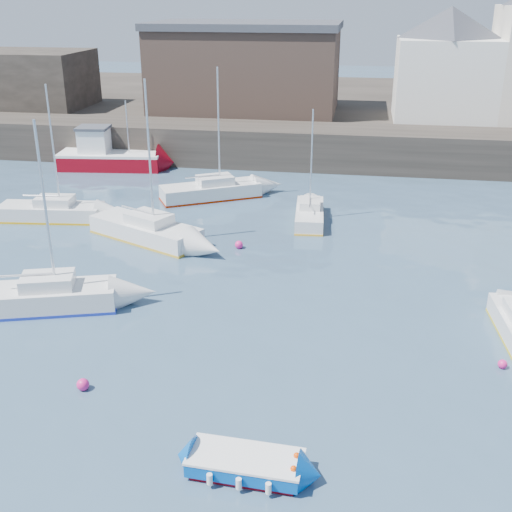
% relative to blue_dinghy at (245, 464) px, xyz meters
% --- Properties ---
extents(water, '(220.00, 220.00, 0.00)m').
position_rel_blue_dinghy_xyz_m(water, '(-1.77, 0.61, -0.35)').
color(water, '#2D4760').
rests_on(water, ground).
extents(quay_wall, '(90.00, 5.00, 3.00)m').
position_rel_blue_dinghy_xyz_m(quay_wall, '(-1.77, 35.61, 1.15)').
color(quay_wall, '#28231E').
rests_on(quay_wall, ground).
extents(land_strip, '(90.00, 32.00, 2.80)m').
position_rel_blue_dinghy_xyz_m(land_strip, '(-1.77, 53.61, 1.05)').
color(land_strip, '#28231E').
rests_on(land_strip, ground).
extents(bldg_east_d, '(11.14, 11.14, 8.95)m').
position_rel_blue_dinghy_xyz_m(bldg_east_d, '(9.23, 42.11, 7.01)').
color(bldg_east_d, white).
rests_on(bldg_east_d, land_strip).
extents(warehouse, '(16.40, 10.40, 7.60)m').
position_rel_blue_dinghy_xyz_m(warehouse, '(-7.77, 43.61, 6.27)').
color(warehouse, '#3D2D26').
rests_on(warehouse, land_strip).
extents(bldg_west, '(14.00, 8.00, 5.00)m').
position_rel_blue_dinghy_xyz_m(bldg_west, '(-29.77, 42.61, 4.95)').
color(bldg_west, '#353028').
rests_on(bldg_west, land_strip).
extents(blue_dinghy, '(3.37, 1.84, 0.63)m').
position_rel_blue_dinghy_xyz_m(blue_dinghy, '(0.00, 0.00, 0.00)').
color(blue_dinghy, maroon).
rests_on(blue_dinghy, ground).
extents(fishing_boat, '(8.17, 3.80, 5.23)m').
position_rel_blue_dinghy_xyz_m(fishing_boat, '(-16.71, 32.08, 0.66)').
color(fishing_boat, maroon).
rests_on(fishing_boat, ground).
extents(sailboat_a, '(6.63, 3.80, 8.22)m').
position_rel_blue_dinghy_xyz_m(sailboat_a, '(-10.49, 8.74, 0.23)').
color(sailboat_a, silver).
rests_on(sailboat_a, ground).
extents(sailboat_b, '(7.08, 4.98, 8.78)m').
position_rel_blue_dinghy_xyz_m(sailboat_b, '(-8.78, 17.58, 0.22)').
color(sailboat_b, silver).
rests_on(sailboat_b, ground).
extents(sailboat_e, '(6.41, 2.62, 8.03)m').
position_rel_blue_dinghy_xyz_m(sailboat_e, '(-15.51, 19.91, 0.17)').
color(sailboat_e, silver).
rests_on(sailboat_e, ground).
extents(sailboat_f, '(1.97, 5.18, 6.61)m').
position_rel_blue_dinghy_xyz_m(sailboat_f, '(-0.08, 22.13, 0.12)').
color(sailboat_f, silver).
rests_on(sailboat_f, ground).
extents(sailboat_h, '(6.78, 5.08, 8.48)m').
position_rel_blue_dinghy_xyz_m(sailboat_h, '(-6.95, 25.65, 0.20)').
color(sailboat_h, silver).
rests_on(sailboat_h, ground).
extents(buoy_near, '(0.44, 0.44, 0.44)m').
position_rel_blue_dinghy_xyz_m(buoy_near, '(-6.31, 3.22, -0.35)').
color(buoy_near, '#E21F7A').
rests_on(buoy_near, ground).
extents(buoy_mid, '(0.35, 0.35, 0.35)m').
position_rel_blue_dinghy_xyz_m(buoy_mid, '(8.33, 7.04, -0.35)').
color(buoy_mid, '#E21F7A').
rests_on(buoy_mid, ground).
extents(buoy_far, '(0.44, 0.44, 0.44)m').
position_rel_blue_dinghy_xyz_m(buoy_far, '(-3.45, 17.13, -0.35)').
color(buoy_far, '#E21F7A').
rests_on(buoy_far, ground).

